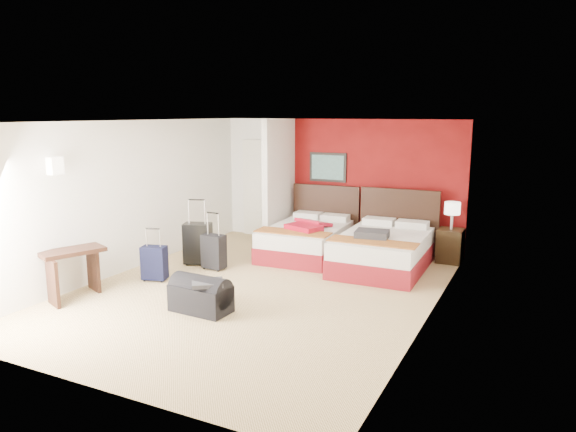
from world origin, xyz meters
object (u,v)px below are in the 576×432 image
Objects in this scene: red_suitcase_open at (309,225)px; bed_right at (382,252)px; desk at (74,274)px; suitcase_black at (198,245)px; suitcase_navy at (154,264)px; duffel_bag at (201,297)px; suitcase_charcoal at (214,253)px; bed_left at (306,241)px; nightstand at (450,246)px; table_lamp at (452,216)px.

bed_right is at bearing 15.05° from red_suitcase_open.
suitcase_black is at bearing 97.28° from desk.
duffel_bag is (1.44, -0.79, -0.06)m from suitcase_navy.
suitcase_charcoal is (-2.57, -1.26, -0.02)m from bed_right.
bed_right is at bearing 0.92° from suitcase_black.
desk is at bearing -123.10° from bed_left.
suitcase_black is at bearing 129.21° from duffel_bag.
desk is at bearing -166.94° from duffel_bag.
red_suitcase_open is at bearing 52.47° from suitcase_charcoal.
bed_left is 3.29× the size of suitcase_charcoal.
bed_left is at bearing 171.57° from bed_right.
red_suitcase_open is at bearing 79.99° from desk.
nightstand is at bearing 14.32° from bed_left.
bed_right is at bearing 29.08° from suitcase_charcoal.
nightstand is at bearing 8.08° from suitcase_black.
red_suitcase_open is 3.11m from duffel_bag.
nightstand reaches higher than bed_left.
red_suitcase_open is at bearing 175.07° from bed_right.
suitcase_navy is at bearing -114.17° from suitcase_black.
bed_right is 3.51× the size of suitcase_charcoal.
duffel_bag is at bearing -94.83° from bed_left.
suitcase_black is at bearing -123.11° from red_suitcase_open.
suitcase_charcoal is at bearing -111.63° from red_suitcase_open.
bed_right is 1.45m from red_suitcase_open.
red_suitcase_open is 1.81m from suitcase_charcoal.
table_lamp is 4.49m from suitcase_black.
desk is (-4.53, -4.28, 0.06)m from nightstand.
bed_left is 3.18m from duffel_bag.
table_lamp is at bearing 65.64° from desk.
suitcase_black reaches higher than bed_left.
suitcase_charcoal is 2.30m from desk.
suitcase_charcoal is at bearing -155.00° from bed_right.
suitcase_black is 0.88× the size of duffel_bag.
red_suitcase_open is 4.05m from desk.
suitcase_navy is at bearing 88.25° from desk.
table_lamp is (2.47, 0.76, 0.56)m from bed_left.
nightstand reaches higher than suitcase_navy.
suitcase_black reaches higher than bed_right.
desk is (-4.53, -4.28, -0.48)m from table_lamp.
duffel_bag is at bearing -73.47° from suitcase_black.
table_lamp is 4.75m from duffel_bag.
desk is at bearing -138.07° from bed_right.
bed_left is 2.85m from suitcase_navy.
bed_left is 3.11× the size of nightstand.
bed_left is at bearing 90.84° from duffel_bag.
red_suitcase_open is at bearing 88.91° from duffel_bag.
bed_right is at bearing -135.01° from table_lamp.
bed_right is 3.19m from suitcase_black.
bed_left is 0.36m from red_suitcase_open.
bed_right is at bearing 19.60° from suitcase_navy.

